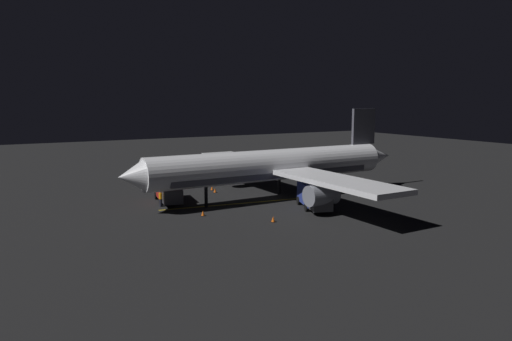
{
  "coord_description": "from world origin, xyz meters",
  "views": [
    {
      "loc": [
        -45.38,
        27.3,
        11.32
      ],
      "look_at": [
        0.0,
        2.0,
        3.5
      ],
      "focal_mm": 32.91,
      "sensor_mm": 36.0,
      "label": 1
    }
  ],
  "objects_px": {
    "airliner": "(276,166)",
    "traffic_cone_far": "(203,213)",
    "traffic_cone_under_wing": "(212,188)",
    "traffic_cone_near_left": "(215,191)",
    "traffic_cone_near_right": "(273,219)",
    "catering_truck": "(313,196)",
    "baggage_truck": "(168,192)",
    "ground_crew_worker": "(161,199)"
  },
  "relations": [
    {
      "from": "airliner",
      "to": "traffic_cone_far",
      "type": "relative_size",
      "value": 65.34
    },
    {
      "from": "catering_truck",
      "to": "ground_crew_worker",
      "type": "distance_m",
      "value": 16.27
    },
    {
      "from": "ground_crew_worker",
      "to": "traffic_cone_far",
      "type": "xyz_separation_m",
      "value": [
        -5.92,
        -2.38,
        -0.64
      ]
    },
    {
      "from": "ground_crew_worker",
      "to": "traffic_cone_near_left",
      "type": "distance_m",
      "value": 9.34
    },
    {
      "from": "catering_truck",
      "to": "traffic_cone_near_right",
      "type": "xyz_separation_m",
      "value": [
        -2.58,
        6.5,
        -1.07
      ]
    },
    {
      "from": "traffic_cone_near_left",
      "to": "traffic_cone_under_wing",
      "type": "height_order",
      "value": "same"
    },
    {
      "from": "catering_truck",
      "to": "ground_crew_worker",
      "type": "relative_size",
      "value": 3.85
    },
    {
      "from": "catering_truck",
      "to": "traffic_cone_near_right",
      "type": "height_order",
      "value": "catering_truck"
    },
    {
      "from": "traffic_cone_near_right",
      "to": "traffic_cone_far",
      "type": "relative_size",
      "value": 1.0
    },
    {
      "from": "traffic_cone_near_left",
      "to": "traffic_cone_far",
      "type": "xyz_separation_m",
      "value": [
        -10.21,
        5.89,
        0.0
      ]
    },
    {
      "from": "traffic_cone_near_right",
      "to": "traffic_cone_under_wing",
      "type": "bearing_deg",
      "value": -4.48
    },
    {
      "from": "traffic_cone_near_left",
      "to": "traffic_cone_under_wing",
      "type": "bearing_deg",
      "value": -10.53
    },
    {
      "from": "baggage_truck",
      "to": "traffic_cone_near_right",
      "type": "bearing_deg",
      "value": -155.7
    },
    {
      "from": "traffic_cone_near_right",
      "to": "airliner",
      "type": "bearing_deg",
      "value": -32.72
    },
    {
      "from": "traffic_cone_near_right",
      "to": "traffic_cone_under_wing",
      "type": "xyz_separation_m",
      "value": [
        17.19,
        -1.35,
        0.0
      ]
    },
    {
      "from": "ground_crew_worker",
      "to": "traffic_cone_under_wing",
      "type": "relative_size",
      "value": 3.16
    },
    {
      "from": "traffic_cone_near_left",
      "to": "traffic_cone_near_right",
      "type": "height_order",
      "value": "same"
    },
    {
      "from": "catering_truck",
      "to": "traffic_cone_near_left",
      "type": "relative_size",
      "value": 12.17
    },
    {
      "from": "airliner",
      "to": "traffic_cone_near_left",
      "type": "distance_m",
      "value": 8.93
    },
    {
      "from": "baggage_truck",
      "to": "traffic_cone_under_wing",
      "type": "xyz_separation_m",
      "value": [
        4.27,
        -7.19,
        -0.96
      ]
    },
    {
      "from": "airliner",
      "to": "traffic_cone_near_right",
      "type": "height_order",
      "value": "airliner"
    },
    {
      "from": "baggage_truck",
      "to": "traffic_cone_under_wing",
      "type": "bearing_deg",
      "value": -59.3
    },
    {
      "from": "traffic_cone_under_wing",
      "to": "traffic_cone_far",
      "type": "xyz_separation_m",
      "value": [
        -11.79,
        6.18,
        0.0
      ]
    },
    {
      "from": "traffic_cone_near_left",
      "to": "ground_crew_worker",
      "type": "bearing_deg",
      "value": 117.45
    },
    {
      "from": "traffic_cone_near_left",
      "to": "traffic_cone_far",
      "type": "distance_m",
      "value": 11.79
    },
    {
      "from": "baggage_truck",
      "to": "traffic_cone_far",
      "type": "bearing_deg",
      "value": -172.43
    },
    {
      "from": "ground_crew_worker",
      "to": "traffic_cone_near_right",
      "type": "distance_m",
      "value": 13.44
    },
    {
      "from": "airliner",
      "to": "ground_crew_worker",
      "type": "bearing_deg",
      "value": 79.12
    },
    {
      "from": "traffic_cone_near_left",
      "to": "airliner",
      "type": "bearing_deg",
      "value": -145.68
    },
    {
      "from": "traffic_cone_near_left",
      "to": "traffic_cone_near_right",
      "type": "bearing_deg",
      "value": 176.14
    },
    {
      "from": "catering_truck",
      "to": "traffic_cone_far",
      "type": "distance_m",
      "value": 11.73
    },
    {
      "from": "catering_truck",
      "to": "traffic_cone_near_right",
      "type": "relative_size",
      "value": 12.17
    },
    {
      "from": "traffic_cone_under_wing",
      "to": "traffic_cone_near_left",
      "type": "bearing_deg",
      "value": 169.47
    },
    {
      "from": "traffic_cone_near_right",
      "to": "catering_truck",
      "type": "bearing_deg",
      "value": -68.34
    },
    {
      "from": "traffic_cone_under_wing",
      "to": "traffic_cone_far",
      "type": "bearing_deg",
      "value": 152.32
    },
    {
      "from": "airliner",
      "to": "catering_truck",
      "type": "xyz_separation_m",
      "value": [
        -6.26,
        -0.82,
        -2.45
      ]
    },
    {
      "from": "ground_crew_worker",
      "to": "traffic_cone_near_right",
      "type": "xyz_separation_m",
      "value": [
        -11.32,
        -7.22,
        -0.64
      ]
    },
    {
      "from": "baggage_truck",
      "to": "traffic_cone_far",
      "type": "height_order",
      "value": "baggage_truck"
    },
    {
      "from": "airliner",
      "to": "traffic_cone_under_wing",
      "type": "distance_m",
      "value": 10.05
    },
    {
      "from": "airliner",
      "to": "ground_crew_worker",
      "type": "height_order",
      "value": "airliner"
    },
    {
      "from": "airliner",
      "to": "traffic_cone_near_left",
      "type": "xyz_separation_m",
      "value": [
        6.77,
        4.63,
        -3.53
      ]
    },
    {
      "from": "airliner",
      "to": "baggage_truck",
      "type": "distance_m",
      "value": 12.49
    }
  ]
}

